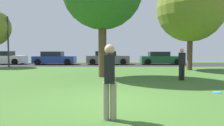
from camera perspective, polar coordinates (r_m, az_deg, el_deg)
ground_plane at (r=6.35m, az=-0.08°, el=-10.19°), size 44.00×44.00×0.00m
road_strip at (r=22.22m, az=0.05°, el=-0.37°), size 44.00×6.40×0.01m
oak_tree_left at (r=17.23m, az=20.99°, el=13.98°), size 5.11×5.11×7.27m
person_thrower at (r=10.94m, az=18.81°, el=0.05°), size 0.30×0.35×1.61m
person_bystander at (r=4.45m, az=-0.57°, el=-4.31°), size 0.30×0.32×1.63m
frisbee_disc at (r=8.32m, az=27.11°, el=-7.21°), size 0.27×0.27×0.03m
parked_car_white at (r=25.40m, az=-27.59°, el=1.20°), size 4.49×2.02×1.42m
parked_car_blue at (r=22.82m, az=-15.50°, el=1.21°), size 4.31×2.07×1.39m
parked_car_grey at (r=22.28m, az=-1.11°, el=1.33°), size 4.52×2.08×1.42m
parked_car_green at (r=22.81m, az=13.28°, el=1.23°), size 4.34×2.02×1.37m
street_lamp_post at (r=20.57m, az=-26.63°, el=5.21°), size 0.14×0.14×4.50m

